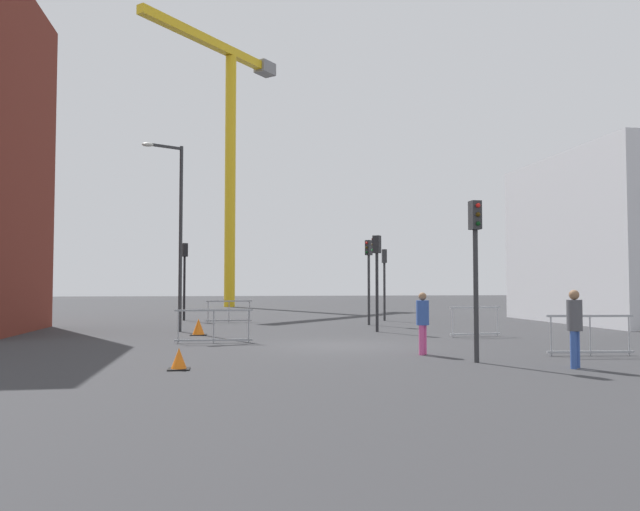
{
  "coord_description": "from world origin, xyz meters",
  "views": [
    {
      "loc": [
        -3.56,
        -18.72,
        1.89
      ],
      "look_at": [
        0.0,
        3.85,
        2.95
      ],
      "focal_mm": 34.66,
      "sensor_mm": 36.0,
      "label": 1
    }
  ],
  "objects": [
    {
      "name": "pedestrian_walking",
      "position": [
        1.75,
        -2.73,
        0.97
      ],
      "size": [
        0.34,
        0.34,
        1.67
      ],
      "color": "#D14C8C",
      "rests_on": "ground"
    },
    {
      "name": "safety_barrier_rear",
      "position": [
        6.04,
        -3.67,
        0.56
      ],
      "size": [
        2.31,
        0.34,
        1.08
      ],
      "color": "#9EA0A5",
      "rests_on": "ground"
    },
    {
      "name": "traffic_light_island",
      "position": [
        -5.54,
        14.15,
        2.7
      ],
      "size": [
        0.35,
        0.39,
        4.02
      ],
      "color": "black",
      "rests_on": "ground"
    },
    {
      "name": "traffic_cone_by_barrier",
      "position": [
        -4.5,
        -4.68,
        0.22
      ],
      "size": [
        0.48,
        0.48,
        0.48
      ],
      "color": "black",
      "rests_on": "ground"
    },
    {
      "name": "construction_crane",
      "position": [
        -3.18,
        32.92,
        14.46
      ],
      "size": [
        10.94,
        12.14,
        22.04
      ],
      "color": "gold",
      "rests_on": "ground"
    },
    {
      "name": "traffic_cone_striped",
      "position": [
        -4.43,
        4.64,
        0.28
      ],
      "size": [
        0.6,
        0.6,
        0.61
      ],
      "color": "black",
      "rests_on": "ground"
    },
    {
      "name": "traffic_light_corner",
      "position": [
        2.52,
        -4.51,
        2.64
      ],
      "size": [
        0.25,
        0.37,
        3.92
      ],
      "color": "#2D2D30",
      "rests_on": "ground"
    },
    {
      "name": "traffic_light_near",
      "position": [
        3.14,
        9.21,
        2.64
      ],
      "size": [
        0.37,
        0.37,
        3.93
      ],
      "color": "#2D2D30",
      "rests_on": "ground"
    },
    {
      "name": "pedestrian_waiting",
      "position": [
        4.28,
        -5.84,
        1.03
      ],
      "size": [
        0.34,
        0.34,
        1.76
      ],
      "color": "#33519E",
      "rests_on": "ground"
    },
    {
      "name": "traffic_light_crosswalk",
      "position": [
        2.5,
        5.17,
        2.58
      ],
      "size": [
        0.37,
        0.36,
        3.82
      ],
      "color": "#232326",
      "rests_on": "ground"
    },
    {
      "name": "safety_barrier_mid_span",
      "position": [
        -3.83,
        1.39,
        0.56
      ],
      "size": [
        2.47,
        0.15,
        1.08
      ],
      "color": "gray",
      "rests_on": "ground"
    },
    {
      "name": "traffic_light_verge",
      "position": [
        4.7,
        12.28,
        2.49
      ],
      "size": [
        0.27,
        0.38,
        3.69
      ],
      "color": "#2D2D30",
      "rests_on": "ground"
    },
    {
      "name": "ground",
      "position": [
        0.0,
        0.0,
        0.0
      ],
      "size": [
        160.0,
        160.0,
        0.0
      ],
      "primitive_type": "plane",
      "color": "#333335"
    },
    {
      "name": "safety_barrier_front",
      "position": [
        5.43,
        2.41,
        0.56
      ],
      "size": [
        1.97,
        0.27,
        1.08
      ],
      "color": "#B2B5BA",
      "rests_on": "ground"
    },
    {
      "name": "safety_barrier_left_run",
      "position": [
        -3.24,
        12.09,
        0.56
      ],
      "size": [
        2.26,
        0.27,
        1.08
      ],
      "color": "gray",
      "rests_on": "ground"
    },
    {
      "name": "streetlamp_tall",
      "position": [
        -5.41,
        6.39,
        4.35
      ],
      "size": [
        1.54,
        0.86,
        7.44
      ],
      "color": "#2D2D30",
      "rests_on": "ground"
    }
  ]
}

